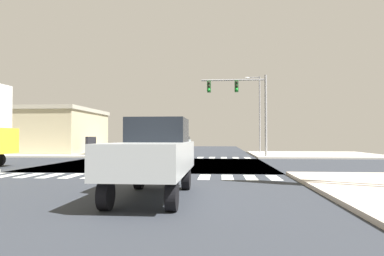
{
  "coord_description": "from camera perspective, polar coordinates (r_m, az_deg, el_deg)",
  "views": [
    {
      "loc": [
        3.94,
        -22.66,
        1.75
      ],
      "look_at": [
        1.7,
        5.09,
        2.48
      ],
      "focal_mm": 32.71,
      "sensor_mm": 36.0,
      "label": 1
    }
  ],
  "objects": [
    {
      "name": "sidewalk_corner_ne",
      "position": [
        35.86,
        19.28,
        -4.11
      ],
      "size": [
        12.0,
        12.0,
        0.14
      ],
      "color": "#B2ADA3",
      "rests_on": "ground"
    },
    {
      "name": "bank_building",
      "position": [
        42.74,
        -25.71,
        -0.46
      ],
      "size": [
        17.26,
        10.98,
        4.83
      ],
      "color": "#BDB089",
      "rests_on": "ground"
    },
    {
      "name": "ground",
      "position": [
        23.07,
        -5.27,
        -5.92
      ],
      "size": [
        90.0,
        90.0,
        0.05
      ],
      "color": "#2B2F37"
    },
    {
      "name": "suv_crossing_1",
      "position": [
        54.59,
        -4.83,
        -1.88
      ],
      "size": [
        1.96,
        4.6,
        2.34
      ],
      "rotation": [
        0.0,
        0.0,
        3.14
      ],
      "color": "black",
      "rests_on": "ground"
    },
    {
      "name": "sedan_nearside_1",
      "position": [
        58.84,
        -1.19,
        -2.13
      ],
      "size": [
        1.8,
        4.3,
        1.88
      ],
      "rotation": [
        0.0,
        0.0,
        3.14
      ],
      "color": "black",
      "rests_on": "ground"
    },
    {
      "name": "sedan_farside_2",
      "position": [
        41.3,
        -3.67,
        -2.39
      ],
      "size": [
        1.8,
        4.3,
        1.88
      ],
      "rotation": [
        0.0,
        0.0,
        3.14
      ],
      "color": "black",
      "rests_on": "ground"
    },
    {
      "name": "suv_middle_2",
      "position": [
        33.92,
        -5.48,
        -2.1
      ],
      "size": [
        1.96,
        4.6,
        2.34
      ],
      "rotation": [
        0.0,
        0.0,
        3.14
      ],
      "color": "black",
      "rests_on": "ground"
    },
    {
      "name": "sidewalk_corner_nw",
      "position": [
        38.61,
        -21.47,
        -3.9
      ],
      "size": [
        12.0,
        12.0,
        0.14
      ],
      "color": "#AEACA0",
      "rests_on": "ground"
    },
    {
      "name": "crosswalk_far",
      "position": [
        30.3,
        -3.36,
        -4.81
      ],
      "size": [
        13.5,
        2.0,
        0.01
      ],
      "color": "white",
      "rests_on": "ground"
    },
    {
      "name": "pickup_leading_1",
      "position": [
        10.32,
        -6.24,
        -4.05
      ],
      "size": [
        2.0,
        5.1,
        2.35
      ],
      "color": "black",
      "rests_on": "ground"
    },
    {
      "name": "crosswalk_near",
      "position": [
        16.02,
        -10.68,
        -7.74
      ],
      "size": [
        13.5,
        2.0,
        0.01
      ],
      "color": "white",
      "rests_on": "ground"
    },
    {
      "name": "street_lamp",
      "position": [
        39.32,
        10.64,
        3.31
      ],
      "size": [
        1.78,
        0.32,
        8.48
      ],
      "color": "gray",
      "rests_on": "ground"
    },
    {
      "name": "traffic_signal_mast",
      "position": [
        30.64,
        8.06,
        5.0
      ],
      "size": [
        5.66,
        0.55,
        7.12
      ],
      "color": "gray",
      "rests_on": "ground"
    }
  ]
}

